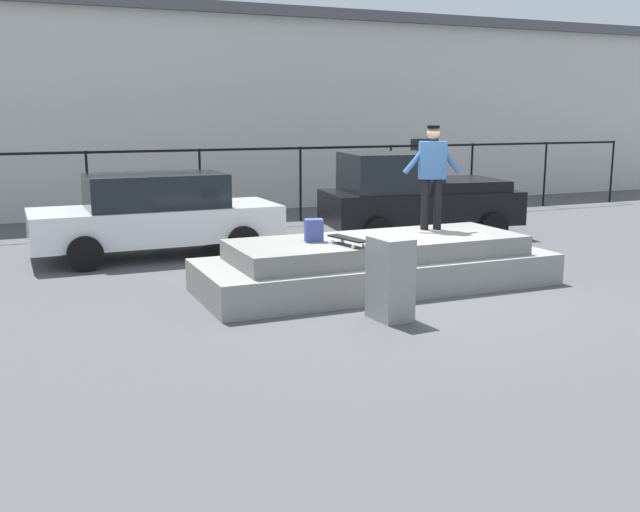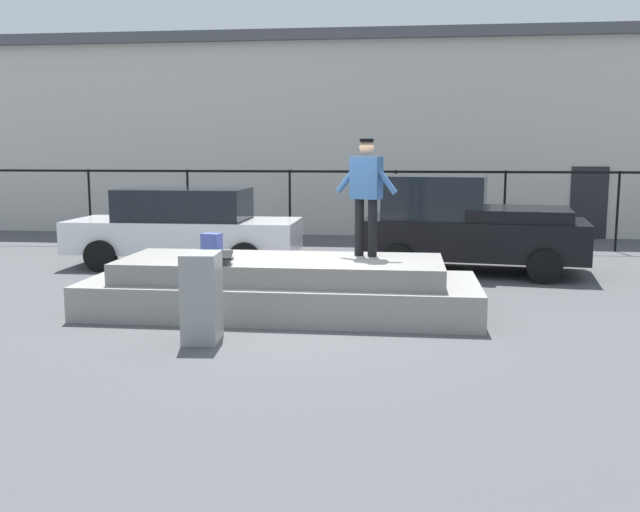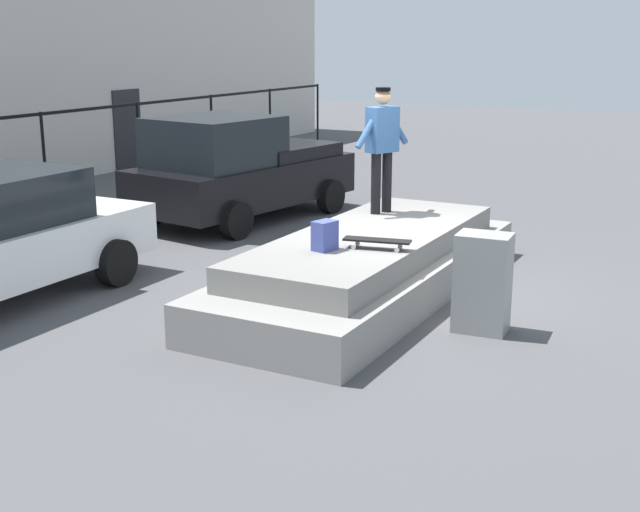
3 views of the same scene
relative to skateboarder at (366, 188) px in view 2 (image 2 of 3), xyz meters
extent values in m
plane|color=#4C4C4F|center=(-0.98, -0.82, -1.86)|extent=(60.00, 60.00, 0.00)
cube|color=gray|center=(-1.24, -0.40, -1.60)|extent=(5.85, 2.12, 0.51)
cube|color=gray|center=(-1.24, -0.40, -1.19)|extent=(4.79, 1.74, 0.31)
cylinder|color=black|center=(-0.10, 0.04, -0.60)|extent=(0.14, 0.14, 0.88)
cylinder|color=black|center=(0.10, -0.04, -0.60)|extent=(0.14, 0.14, 0.88)
cube|color=#33598C|center=(0.00, 0.00, 0.16)|extent=(0.51, 0.39, 0.64)
cylinder|color=#33598C|center=(-0.26, 0.10, 0.18)|extent=(0.46, 0.25, 0.54)
cylinder|color=#33598C|center=(0.26, -0.10, 0.18)|extent=(0.46, 0.25, 0.54)
sphere|color=tan|center=(0.00, 0.00, 0.61)|extent=(0.22, 0.22, 0.22)
cylinder|color=black|center=(0.00, 0.00, 0.71)|extent=(0.27, 0.27, 0.05)
cube|color=black|center=(-1.99, -0.84, -0.93)|extent=(0.36, 0.83, 0.02)
cylinder|color=silver|center=(-2.03, -1.12, -1.01)|extent=(0.04, 0.06, 0.06)
cylinder|color=silver|center=(-1.84, -1.08, -1.01)|extent=(0.04, 0.06, 0.06)
cylinder|color=silver|center=(-2.14, -0.60, -1.01)|extent=(0.04, 0.06, 0.06)
cylinder|color=silver|center=(-1.94, -0.56, -1.01)|extent=(0.04, 0.06, 0.06)
cube|color=#3F4C99|center=(-2.33, -0.32, -0.86)|extent=(0.32, 0.26, 0.36)
cube|color=white|center=(-4.02, 3.69, -1.20)|extent=(4.79, 1.84, 0.66)
cube|color=black|center=(-4.02, 3.69, -0.55)|extent=(2.64, 1.61, 0.65)
cylinder|color=black|center=(-5.51, 4.61, -1.54)|extent=(0.64, 0.22, 0.64)
cylinder|color=black|center=(-5.50, 2.75, -1.54)|extent=(0.64, 0.22, 0.64)
cylinder|color=black|center=(-2.55, 4.62, -1.54)|extent=(0.64, 0.22, 0.64)
cylinder|color=black|center=(-2.54, 2.77, -1.54)|extent=(0.64, 0.22, 0.64)
cube|color=black|center=(1.97, 3.65, -1.16)|extent=(4.58, 2.59, 0.75)
cube|color=black|center=(1.21, 3.76, -0.36)|extent=(2.20, 2.09, 0.86)
cube|color=black|center=(2.83, 3.52, -0.67)|extent=(2.21, 2.15, 0.24)
cylinder|color=black|center=(0.78, 4.85, -1.54)|extent=(0.66, 0.31, 0.64)
cylinder|color=black|center=(0.49, 2.84, -1.54)|extent=(0.66, 0.31, 0.64)
cylinder|color=black|center=(3.44, 4.46, -1.54)|extent=(0.66, 0.31, 0.64)
cylinder|color=black|center=(3.15, 2.45, -1.54)|extent=(0.66, 0.31, 0.64)
cube|color=gray|center=(-1.96, -2.15, -1.29)|extent=(0.49, 0.63, 1.14)
cylinder|color=black|center=(-7.64, 6.99, -0.88)|extent=(0.06, 0.06, 1.95)
cylinder|color=black|center=(-4.98, 6.99, -0.88)|extent=(0.06, 0.06, 1.95)
cylinder|color=black|center=(-2.31, 6.99, -0.88)|extent=(0.06, 0.06, 1.95)
cylinder|color=black|center=(0.36, 6.99, -0.88)|extent=(0.06, 0.06, 1.95)
cylinder|color=black|center=(3.02, 6.99, -0.88)|extent=(0.06, 0.06, 1.95)
cylinder|color=black|center=(5.69, 6.99, -0.88)|extent=(0.06, 0.06, 1.95)
cube|color=black|center=(-0.98, 6.99, 0.05)|extent=(24.00, 0.04, 0.06)
cube|color=beige|center=(-0.98, 13.98, 0.90)|extent=(33.20, 8.77, 5.51)
cube|color=#4C4C51|center=(-0.98, 13.98, 3.80)|extent=(33.87, 9.21, 0.30)
cube|color=#262628|center=(5.66, 9.58, -0.86)|extent=(1.00, 0.06, 2.00)
camera|label=1|loc=(-6.68, -10.71, 0.94)|focal=40.89mm
camera|label=2|loc=(0.57, -10.68, 0.54)|focal=39.55mm
camera|label=3|loc=(-10.90, -4.85, 1.42)|focal=47.20mm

